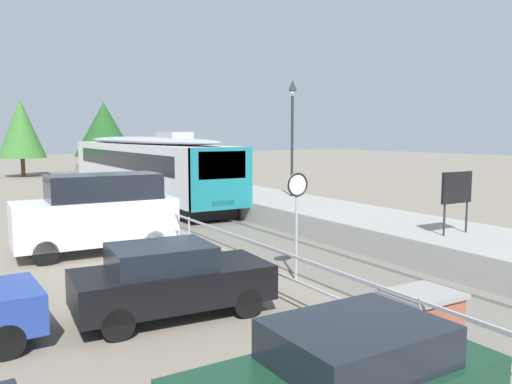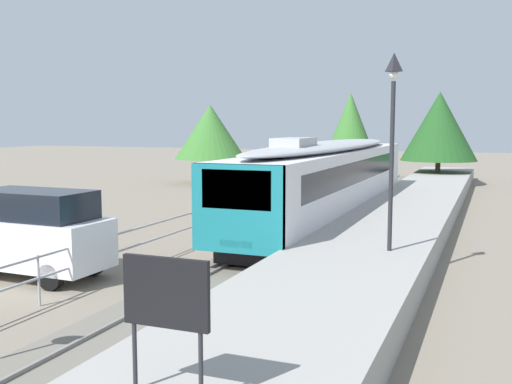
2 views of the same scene
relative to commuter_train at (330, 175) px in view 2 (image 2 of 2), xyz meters
The scene contains 11 objects.
ground_plane 5.82m from the commuter_train, 123.66° to the right, with size 160.00×160.00×0.00m, color slate.
track_rails 4.98m from the commuter_train, 90.00° to the right, with size 3.20×60.00×0.14m.
commuter_train is the anchor object (origin of this frame).
station_platform 5.81m from the commuter_train, 54.19° to the right, with size 3.90×60.00×0.90m, color #999691.
platform_lamp_mid_platform 10.38m from the commuter_train, 65.75° to the right, with size 0.34×0.34×5.35m.
platform_notice_board 19.41m from the commuter_train, 81.17° to the right, with size 1.20×0.08×1.80m.
carpark_fence 14.93m from the commuter_train, 102.82° to the right, with size 0.06×36.06×1.25m.
parked_van_white 13.61m from the commuter_train, 114.00° to the right, with size 4.94×2.05×2.51m.
tree_behind_carpark 19.34m from the commuter_train, 132.05° to the left, with size 5.29×5.29×5.84m.
tree_behind_station_far 20.06m from the commuter_train, 81.68° to the left, with size 5.46×5.46×6.73m.
tree_distant_left 21.79m from the commuter_train, 100.65° to the left, with size 4.09×4.09×6.87m.
Camera 2 is at (6.73, 1.01, 4.34)m, focal length 41.79 mm.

